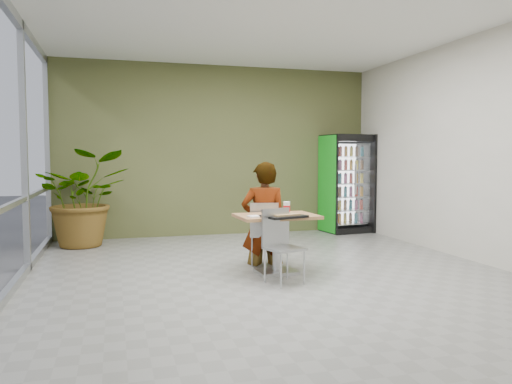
% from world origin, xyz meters
% --- Properties ---
extents(ground, '(7.00, 7.00, 0.00)m').
position_xyz_m(ground, '(0.00, 0.00, 0.00)').
color(ground, gray).
rests_on(ground, ground).
extents(room_envelope, '(6.00, 7.00, 3.20)m').
position_xyz_m(room_envelope, '(0.00, 0.00, 1.60)').
color(room_envelope, silver).
rests_on(room_envelope, ground).
extents(storefront_frame, '(0.10, 7.00, 3.20)m').
position_xyz_m(storefront_frame, '(-3.00, 0.00, 1.60)').
color(storefront_frame, '#A9ACAE').
rests_on(storefront_frame, ground).
extents(dining_table, '(1.02, 0.73, 0.75)m').
position_xyz_m(dining_table, '(0.07, 0.16, 0.54)').
color(dining_table, '#AA6B49').
rests_on(dining_table, ground).
extents(chair_far, '(0.45, 0.45, 0.87)m').
position_xyz_m(chair_far, '(0.05, 0.65, 0.51)').
color(chair_far, '#A9ACAE').
rests_on(chair_far, ground).
extents(chair_near, '(0.48, 0.48, 0.87)m').
position_xyz_m(chair_near, '(-0.03, -0.28, 0.51)').
color(chair_near, '#A9ACAE').
rests_on(chair_near, ground).
extents(seated_woman, '(0.70, 0.52, 1.72)m').
position_xyz_m(seated_woman, '(0.07, 0.69, 0.56)').
color(seated_woman, black).
rests_on(seated_woman, ground).
extents(pizza_plate, '(0.25, 0.21, 0.03)m').
position_xyz_m(pizza_plate, '(0.09, 0.18, 0.77)').
color(pizza_plate, white).
rests_on(pizza_plate, dining_table).
extents(soda_cup, '(0.09, 0.09, 0.16)m').
position_xyz_m(soda_cup, '(0.22, 0.19, 0.83)').
color(soda_cup, white).
rests_on(soda_cup, dining_table).
extents(napkin_stack, '(0.16, 0.16, 0.02)m').
position_xyz_m(napkin_stack, '(-0.27, -0.01, 0.76)').
color(napkin_stack, white).
rests_on(napkin_stack, dining_table).
extents(cafeteria_tray, '(0.57, 0.47, 0.03)m').
position_xyz_m(cafeteria_tray, '(0.07, -0.15, 0.76)').
color(cafeteria_tray, black).
rests_on(cafeteria_tray, dining_table).
extents(beverage_fridge, '(0.95, 0.77, 1.92)m').
position_xyz_m(beverage_fridge, '(2.52, 3.14, 0.96)').
color(beverage_fridge, black).
rests_on(beverage_fridge, ground).
extents(potted_plant, '(1.54, 1.36, 1.61)m').
position_xyz_m(potted_plant, '(-2.38, 2.89, 0.80)').
color(potted_plant, '#37712D').
rests_on(potted_plant, ground).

